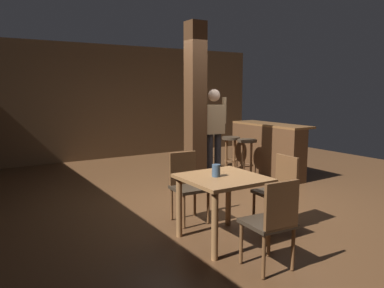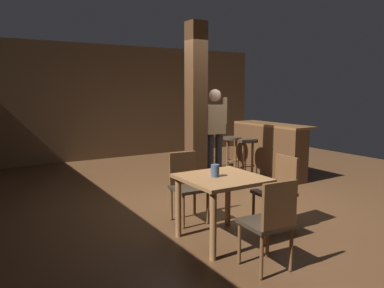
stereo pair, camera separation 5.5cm
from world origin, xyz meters
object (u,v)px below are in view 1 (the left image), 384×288
at_px(bar_stool_near, 247,149).
at_px(bar_stool_far, 212,142).
at_px(dining_table, 223,189).
at_px(chair_east, 279,188).
at_px(chair_south, 273,220).
at_px(bar_counter, 267,149).
at_px(chair_north, 187,183).
at_px(standing_person, 214,131).
at_px(bar_stool_mid, 231,145).
at_px(napkin_cup, 216,171).

bearing_deg(bar_stool_near, bar_stool_far, 90.89).
relative_size(dining_table, chair_east, 0.96).
height_order(chair_south, bar_counter, bar_counter).
xyz_separation_m(chair_north, bar_stool_far, (2.18, 2.55, 0.07)).
distance_m(dining_table, standing_person, 2.45).
bearing_deg(standing_person, chair_south, -115.01).
relative_size(dining_table, bar_stool_mid, 1.15).
xyz_separation_m(chair_south, bar_stool_mid, (2.30, 3.62, 0.06)).
height_order(bar_counter, bar_stool_near, bar_counter).
height_order(chair_east, standing_person, standing_person).
bearing_deg(bar_stool_far, standing_person, -123.97).
xyz_separation_m(chair_north, bar_stool_mid, (2.26, 2.00, 0.06)).
xyz_separation_m(dining_table, chair_north, (0.00, 0.79, -0.10)).
distance_m(bar_stool_mid, bar_stool_far, 0.56).
bearing_deg(standing_person, bar_stool_far, 56.03).
xyz_separation_m(bar_stool_near, bar_stool_mid, (0.07, 0.59, -0.01)).
relative_size(napkin_cup, standing_person, 0.08).
xyz_separation_m(bar_counter, bar_stool_near, (-0.54, -0.02, 0.05)).
distance_m(bar_counter, bar_stool_mid, 0.75).
height_order(chair_south, bar_stool_near, chair_south).
xyz_separation_m(dining_table, chair_south, (-0.03, -0.83, -0.10)).
relative_size(chair_south, napkin_cup, 6.45).
bearing_deg(chair_south, bar_stool_near, 53.57).
bearing_deg(chair_north, bar_stool_mid, 41.42).
bearing_deg(chair_east, standing_person, 77.83).
xyz_separation_m(bar_counter, bar_stool_mid, (-0.47, 0.58, 0.04)).
xyz_separation_m(standing_person, bar_counter, (1.43, 0.18, -0.47)).
xyz_separation_m(chair_east, bar_stool_far, (1.32, 3.35, 0.07)).
height_order(chair_south, bar_stool_mid, chair_south).
xyz_separation_m(chair_south, bar_stool_far, (2.21, 4.17, 0.07)).
distance_m(napkin_cup, bar_stool_mid, 3.62).
height_order(dining_table, chair_south, chair_south).
height_order(dining_table, napkin_cup, napkin_cup).
bearing_deg(bar_stool_mid, bar_stool_near, -96.29).
relative_size(napkin_cup, bar_stool_far, 0.18).
distance_m(dining_table, chair_south, 0.84).
bearing_deg(dining_table, chair_south, -92.03).
height_order(chair_south, napkin_cup, chair_south).
distance_m(chair_north, chair_east, 1.18).
distance_m(chair_south, bar_stool_far, 4.72).
relative_size(bar_counter, bar_stool_near, 2.31).
relative_size(bar_stool_near, bar_stool_far, 1.00).
xyz_separation_m(dining_table, bar_counter, (2.74, 2.21, -0.08)).
bearing_deg(chair_south, bar_stool_far, 62.01).
bearing_deg(bar_stool_near, dining_table, -135.12).
bearing_deg(dining_table, bar_stool_near, 44.88).
xyz_separation_m(standing_person, bar_stool_mid, (0.96, 0.75, -0.43)).
xyz_separation_m(chair_south, bar_counter, (2.77, 3.04, 0.02)).
bearing_deg(bar_stool_near, bar_stool_mid, 83.71).
height_order(dining_table, standing_person, standing_person).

